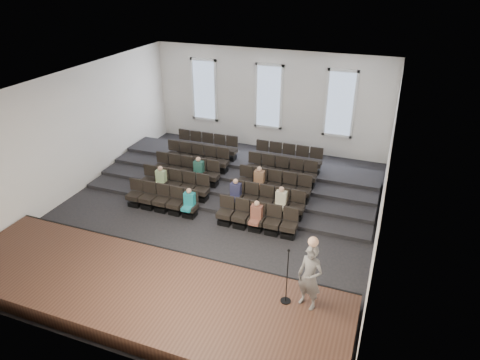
% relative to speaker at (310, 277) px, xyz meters
% --- Properties ---
extents(ground, '(14.00, 14.00, 0.00)m').
position_rel_speaker_xyz_m(ground, '(-4.58, 4.22, -1.44)').
color(ground, black).
rests_on(ground, ground).
extents(ceiling, '(12.00, 14.00, 0.02)m').
position_rel_speaker_xyz_m(ceiling, '(-4.58, 4.22, 3.57)').
color(ceiling, white).
rests_on(ceiling, ground).
extents(wall_back, '(12.00, 0.04, 5.00)m').
position_rel_speaker_xyz_m(wall_back, '(-4.58, 11.24, 1.06)').
color(wall_back, white).
rests_on(wall_back, ground).
extents(wall_front, '(12.00, 0.04, 5.00)m').
position_rel_speaker_xyz_m(wall_front, '(-4.58, -2.80, 1.06)').
color(wall_front, white).
rests_on(wall_front, ground).
extents(wall_left, '(0.04, 14.00, 5.00)m').
position_rel_speaker_xyz_m(wall_left, '(-10.60, 4.22, 1.06)').
color(wall_left, white).
rests_on(wall_left, ground).
extents(wall_right, '(0.04, 14.00, 5.00)m').
position_rel_speaker_xyz_m(wall_right, '(1.44, 4.22, 1.06)').
color(wall_right, white).
rests_on(wall_right, ground).
extents(stage, '(11.80, 3.60, 0.50)m').
position_rel_speaker_xyz_m(stage, '(-4.58, -0.88, -1.19)').
color(stage, '#43291C').
rests_on(stage, ground).
extents(stage_lip, '(11.80, 0.06, 0.52)m').
position_rel_speaker_xyz_m(stage_lip, '(-4.58, 0.89, -1.19)').
color(stage_lip, black).
rests_on(stage_lip, ground).
extents(risers, '(11.80, 4.80, 0.60)m').
position_rel_speaker_xyz_m(risers, '(-4.58, 7.40, -1.24)').
color(risers, black).
rests_on(risers, ground).
extents(seating_rows, '(6.80, 4.70, 1.67)m').
position_rel_speaker_xyz_m(seating_rows, '(-4.58, 5.77, -0.75)').
color(seating_rows, black).
rests_on(seating_rows, ground).
extents(windows, '(8.44, 0.10, 3.24)m').
position_rel_speaker_xyz_m(windows, '(-4.58, 11.18, 1.26)').
color(windows, white).
rests_on(windows, wall_back).
extents(audience, '(5.45, 2.64, 1.10)m').
position_rel_speaker_xyz_m(audience, '(-4.30, 4.68, -0.61)').
color(audience, teal).
rests_on(audience, seating_rows).
extents(speaker, '(0.80, 0.66, 1.87)m').
position_rel_speaker_xyz_m(speaker, '(0.00, 0.00, 0.00)').
color(speaker, '#62605D').
rests_on(speaker, stage).
extents(mic_stand, '(0.29, 0.29, 1.71)m').
position_rel_speaker_xyz_m(mic_stand, '(-0.58, -0.06, -0.43)').
color(mic_stand, black).
rests_on(mic_stand, stage).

